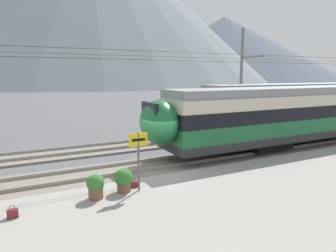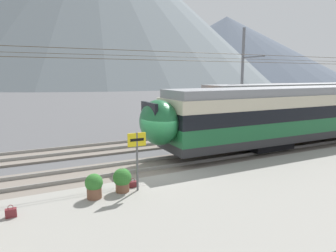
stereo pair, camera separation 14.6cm
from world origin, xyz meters
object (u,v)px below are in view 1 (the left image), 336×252
object	(u,v)px
potted_plant_by_shelter	(96,185)
catenary_mast_far_side	(243,77)
potted_plant_platform_edge	(124,179)
platform_sign	(138,149)
handbag_beside_passenger	(13,213)
handbag_near_sign	(134,184)

from	to	relation	value
potted_plant_by_shelter	catenary_mast_far_side	bearing A→B (deg)	33.98
potted_plant_platform_edge	potted_plant_by_shelter	distance (m)	1.10
catenary_mast_far_side	platform_sign	size ratio (longest dim) A/B	22.38
handbag_beside_passenger	potted_plant_platform_edge	distance (m)	3.76
potted_plant_platform_edge	potted_plant_by_shelter	size ratio (longest dim) A/B	1.00
platform_sign	potted_plant_platform_edge	size ratio (longest dim) A/B	2.47
platform_sign	potted_plant_by_shelter	size ratio (longest dim) A/B	2.48
handbag_near_sign	potted_plant_by_shelter	xyz separation A→B (m)	(-1.58, -0.42, 0.38)
handbag_near_sign	potted_plant_platform_edge	size ratio (longest dim) A/B	0.39
platform_sign	potted_plant_by_shelter	distance (m)	1.99
handbag_near_sign	handbag_beside_passenger	bearing A→B (deg)	-170.12
platform_sign	handbag_beside_passenger	world-z (taller)	platform_sign
handbag_beside_passenger	potted_plant_by_shelter	xyz separation A→B (m)	(2.63, 0.31, 0.35)
catenary_mast_far_side	potted_plant_platform_edge	xyz separation A→B (m)	(-13.99, -10.00, -3.61)
catenary_mast_far_side	handbag_near_sign	xyz separation A→B (m)	(-13.49, -9.74, -4.00)
handbag_near_sign	potted_plant_platform_edge	bearing A→B (deg)	-152.03
catenary_mast_far_side	potted_plant_by_shelter	bearing A→B (deg)	-146.02
catenary_mast_far_side	potted_plant_platform_edge	world-z (taller)	catenary_mast_far_side
catenary_mast_far_side	potted_plant_by_shelter	size ratio (longest dim) A/B	55.47
catenary_mast_far_side	potted_plant_by_shelter	distance (m)	18.53
handbag_beside_passenger	handbag_near_sign	world-z (taller)	handbag_beside_passenger
handbag_near_sign	potted_plant_by_shelter	world-z (taller)	potted_plant_by_shelter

